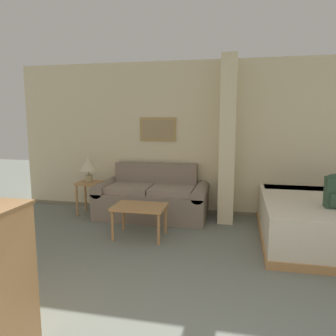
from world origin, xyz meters
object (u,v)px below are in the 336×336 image
couch (152,198)px  table_lamp (89,165)px  bed (333,221)px  coffee_table (140,209)px

couch → table_lamp: size_ratio=4.14×
table_lamp → bed: (3.74, -0.55, -0.57)m
couch → table_lamp: table_lamp is taller
coffee_table → bed: bearing=7.2°
table_lamp → bed: table_lamp is taller
bed → coffee_table: bearing=-172.8°
table_lamp → bed: size_ratio=0.22×
coffee_table → table_lamp: bearing=143.2°
coffee_table → couch: bearing=94.3°
coffee_table → table_lamp: size_ratio=1.63×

